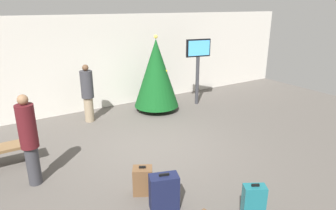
{
  "coord_description": "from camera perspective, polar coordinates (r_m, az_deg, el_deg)",
  "views": [
    {
      "loc": [
        -3.09,
        -5.7,
        3.28
      ],
      "look_at": [
        0.63,
        0.27,
        0.9
      ],
      "focal_mm": 31.83,
      "sensor_mm": 36.0,
      "label": 1
    }
  ],
  "objects": [
    {
      "name": "ground_plane",
      "position": [
        7.27,
        -3.11,
        -8.17
      ],
      "size": [
        16.0,
        16.0,
        0.0
      ],
      "primitive_type": "plane",
      "color": "#514C47"
    },
    {
      "name": "back_wall",
      "position": [
        9.93,
        -13.36,
        7.83
      ],
      "size": [
        16.0,
        0.2,
        3.0
      ],
      "primitive_type": "cube",
      "color": "beige",
      "rests_on": "ground_plane"
    },
    {
      "name": "suitcase_0",
      "position": [
        5.13,
        16.05,
        -17.59
      ],
      "size": [
        0.4,
        0.35,
        0.66
      ],
      "color": "#19606B",
      "rests_on": "ground_plane"
    },
    {
      "name": "flight_info_kiosk",
      "position": [
        10.06,
        5.76,
        8.62
      ],
      "size": [
        0.85,
        0.24,
        2.22
      ],
      "color": "#333338",
      "rests_on": "ground_plane"
    },
    {
      "name": "traveller_1",
      "position": [
        8.87,
        -15.16,
        2.38
      ],
      "size": [
        0.5,
        0.5,
        1.69
      ],
      "color": "gray",
      "rests_on": "ground_plane"
    },
    {
      "name": "suitcase_3",
      "position": [
        5.17,
        -0.76,
        -16.34
      ],
      "size": [
        0.54,
        0.4,
        0.67
      ],
      "color": "#141938",
      "rests_on": "ground_plane"
    },
    {
      "name": "holiday_tree",
      "position": [
        9.43,
        -2.27,
        6.12
      ],
      "size": [
        1.43,
        1.43,
        2.42
      ],
      "color": "#4C3319",
      "rests_on": "ground_plane"
    },
    {
      "name": "waiting_bench",
      "position": [
        7.19,
        -29.14,
        -7.96
      ],
      "size": [
        1.21,
        0.44,
        0.48
      ],
      "color": "brown",
      "rests_on": "ground_plane"
    },
    {
      "name": "traveller_0",
      "position": [
        6.06,
        -25.08,
        -5.81
      ],
      "size": [
        0.46,
        0.46,
        1.79
      ],
      "color": "#333338",
      "rests_on": "ground_plane"
    },
    {
      "name": "suitcase_2",
      "position": [
        5.58,
        -4.86,
        -14.22
      ],
      "size": [
        0.43,
        0.4,
        0.55
      ],
      "color": "brown",
      "rests_on": "ground_plane"
    }
  ]
}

